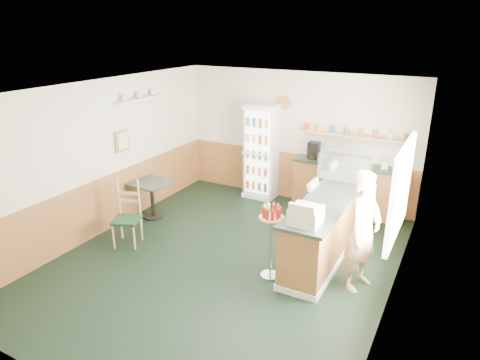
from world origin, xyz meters
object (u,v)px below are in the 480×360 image
Objects in this scene: display_case at (345,167)px; condiment_stand at (271,230)px; shopkeeper at (363,231)px; cafe_chair at (129,211)px; cafe_table at (152,193)px; cash_register at (306,215)px; drinks_fridge at (262,152)px.

condiment_stand is (-0.52, -1.89, -0.48)m from display_case.
display_case is at bearing 40.65° from shopkeeper.
cafe_chair is at bearing 113.82° from shopkeeper.
cafe_chair is at bearing -71.99° from cafe_table.
cafe_chair reaches higher than cafe_table.
cafe_table is 0.65× the size of cafe_chair.
cafe_chair is (-2.56, -0.15, -0.18)m from condiment_stand.
condiment_stand is (-1.22, -0.36, -0.11)m from shopkeeper.
cash_register is 0.58× the size of cafe_table.
cafe_table is at bearing 165.36° from cash_register.
shopkeeper reaches higher than display_case.
drinks_fridge is at bearing 64.06° from shopkeeper.
shopkeeper is (0.70, 0.40, -0.25)m from cash_register.
cash_register is at bearing -19.32° from cafe_chair.
cafe_chair is at bearing -109.49° from drinks_fridge.
drinks_fridge is 4.78× the size of cash_register.
display_case is 1.72m from shopkeeper.
cafe_chair is (-3.09, -0.12, -0.54)m from cash_register.
drinks_fridge reaches higher than cafe_table.
cash_register reaches higher than condiment_stand.
display_case is 3.64m from cafe_table.
cash_register is at bearing -90.00° from display_case.
cafe_chair is (-1.05, -2.98, -0.42)m from drinks_fridge.
display_case is 0.49× the size of shopkeeper.
cafe_table is (-2.88, 0.82, -0.25)m from condiment_stand.
drinks_fridge is at bearing 155.40° from display_case.
drinks_fridge reaches higher than display_case.
shopkeeper is at bearing -42.03° from drinks_fridge.
shopkeeper reaches higher than cafe_table.
drinks_fridge reaches higher than condiment_stand.
cash_register is 0.84m from shopkeeper.
cash_register is 0.24× the size of shopkeeper.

